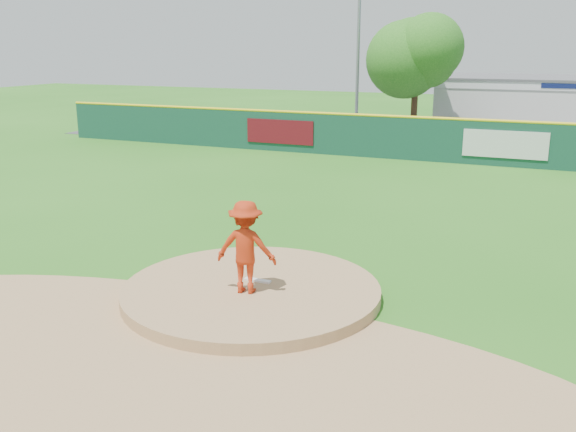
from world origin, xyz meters
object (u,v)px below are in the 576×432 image
at_px(pitcher, 246,247).
at_px(van, 431,131).
at_px(deciduous_tree, 417,57).
at_px(light_pole_left, 359,30).
at_px(playground_slide, 209,124).
at_px(pool_building_grp, 567,104).

xyz_separation_m(pitcher, van, (-0.83, 24.11, -0.55)).
distance_m(deciduous_tree, light_pole_left, 4.72).
bearing_deg(deciduous_tree, playground_slide, -163.97).
xyz_separation_m(pool_building_grp, deciduous_tree, (-8.00, -6.99, 2.89)).
bearing_deg(deciduous_tree, van, -44.68).
height_order(pool_building_grp, light_pole_left, light_pole_left).
distance_m(pitcher, deciduous_tree, 25.62).
height_order(pool_building_grp, playground_slide, pool_building_grp).
distance_m(pitcher, van, 24.13).
xyz_separation_m(pool_building_grp, playground_slide, (-19.46, -10.29, -0.99)).
height_order(playground_slide, deciduous_tree, deciduous_tree).
bearing_deg(van, pool_building_grp, -27.70).
bearing_deg(deciduous_tree, pool_building_grp, 41.16).
xyz_separation_m(van, pool_building_grp, (6.78, 8.20, 1.00)).
relative_size(playground_slide, deciduous_tree, 0.33).
bearing_deg(pool_building_grp, van, -129.57).
xyz_separation_m(van, playground_slide, (-12.68, -2.08, 0.01)).
bearing_deg(playground_slide, pool_building_grp, 27.87).
bearing_deg(playground_slide, pitcher, -58.49).
height_order(van, playground_slide, playground_slide).
relative_size(van, light_pole_left, 0.42).
relative_size(van, playground_slide, 1.93).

